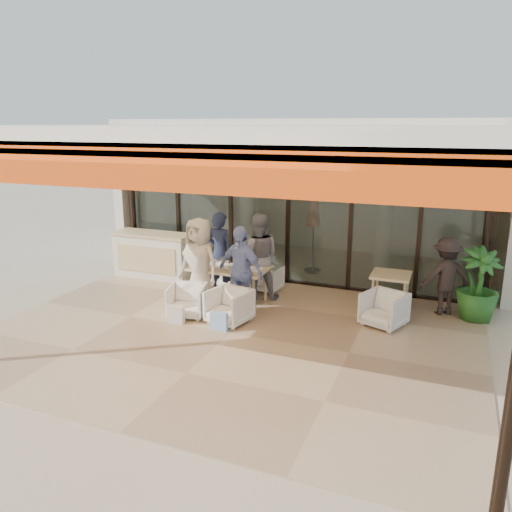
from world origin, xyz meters
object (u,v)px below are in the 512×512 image
(diner_cream, at_px, (199,264))
(diner_navy, at_px, (220,253))
(chair_far_left, at_px, (231,273))
(side_table, at_px, (391,279))
(host_counter, at_px, (153,255))
(dining_table, at_px, (230,269))
(chair_near_right, at_px, (229,305))
(diner_grey, at_px, (258,257))
(potted_palm, at_px, (478,285))
(side_chair, at_px, (384,308))
(chair_far_right, at_px, (267,278))
(diner_periwinkle, at_px, (240,271))
(standing_woman, at_px, (446,277))
(chair_near_left, at_px, (187,299))

(diner_cream, bearing_deg, diner_navy, 101.18)
(chair_far_left, relative_size, side_table, 0.80)
(host_counter, bearing_deg, dining_table, -21.09)
(side_table, bearing_deg, chair_near_right, -147.49)
(dining_table, height_order, chair_far_left, dining_table)
(chair_near_right, bearing_deg, side_table, 44.85)
(dining_table, relative_size, diner_grey, 0.86)
(potted_palm, bearing_deg, diner_navy, -175.48)
(diner_navy, height_order, diner_cream, diner_cream)
(dining_table, xyz_separation_m, chair_far_left, (-0.41, 0.94, -0.39))
(chair_far_left, xyz_separation_m, side_chair, (3.39, -1.03, 0.04))
(chair_far_right, xyz_separation_m, side_chair, (2.55, -1.03, 0.05))
(host_counter, xyz_separation_m, potted_palm, (6.79, -0.07, 0.13))
(chair_far_left, relative_size, potted_palm, 0.45)
(diner_periwinkle, bearing_deg, potted_palm, 35.13)
(host_counter, xyz_separation_m, chair_far_left, (1.92, 0.04, -0.23))
(chair_far_right, bearing_deg, chair_near_right, 95.70)
(chair_far_left, bearing_deg, chair_near_right, 133.25)
(side_table, height_order, side_chair, side_table)
(diner_navy, height_order, standing_woman, diner_navy)
(chair_near_left, bearing_deg, diner_cream, 75.38)
(potted_palm, bearing_deg, host_counter, 179.41)
(diner_grey, bearing_deg, chair_near_left, 40.72)
(chair_far_left, distance_m, chair_near_left, 1.90)
(chair_far_right, xyz_separation_m, chair_near_left, (-0.84, -1.90, 0.04))
(chair_far_right, bearing_deg, chair_far_left, 5.70)
(host_counter, xyz_separation_m, diner_periwinkle, (2.76, -1.36, 0.30))
(diner_periwinkle, bearing_deg, chair_near_right, -72.54)
(host_counter, height_order, chair_far_right, host_counter)
(dining_table, xyz_separation_m, chair_near_right, (0.43, -0.96, -0.34))
(chair_far_right, height_order, standing_woman, standing_woman)
(diner_grey, height_order, side_table, diner_grey)
(diner_periwinkle, bearing_deg, side_chair, 25.82)
(diner_navy, distance_m, diner_grey, 0.84)
(chair_far_right, xyz_separation_m, standing_woman, (3.49, -0.05, 0.44))
(diner_periwinkle, bearing_deg, diner_navy, 150.49)
(diner_cream, height_order, diner_periwinkle, diner_cream)
(chair_near_right, relative_size, side_chair, 1.01)
(diner_grey, bearing_deg, diner_navy, -18.32)
(chair_near_left, height_order, standing_woman, standing_woman)
(side_chair, height_order, potted_palm, potted_palm)
(host_counter, height_order, chair_near_right, host_counter)
(host_counter, relative_size, dining_table, 1.23)
(diner_grey, xyz_separation_m, potted_palm, (4.04, 0.39, -0.21))
(diner_navy, bearing_deg, dining_table, 140.15)
(standing_woman, relative_size, potted_palm, 1.10)
(chair_far_left, relative_size, side_chair, 0.88)
(chair_far_left, relative_size, diner_grey, 0.34)
(host_counter, relative_size, side_table, 2.48)
(side_table, height_order, potted_palm, potted_palm)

